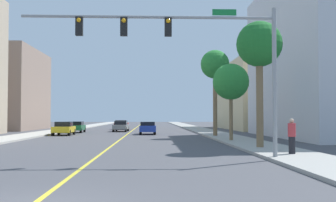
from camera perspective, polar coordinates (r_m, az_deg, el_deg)
The scene contains 16 objects.
ground at distance 51.19m, azimuth -5.26°, elevation -4.31°, with size 192.00×192.00×0.00m, color #47474C.
sidewalk_left at distance 52.54m, azimuth -15.70°, elevation -4.10°, with size 3.33×168.00×0.15m, color #B2ADA3.
sidewalk_right at distance 51.58m, azimuth 5.39°, elevation -4.21°, with size 3.33×168.00×0.15m, color #9E9B93.
lane_marking_center at distance 51.19m, azimuth -5.26°, elevation -4.30°, with size 0.16×144.00×0.01m, color yellow.
building_right_near at distance 42.76m, azimuth 21.86°, elevation 5.49°, with size 11.77×21.07×15.03m, color silver.
building_right_far at distance 66.60m, azimuth 12.13°, elevation 0.51°, with size 10.13×25.40×9.91m, color beige.
traffic_signal_mast at distance 19.05m, azimuth 3.04°, elevation 7.79°, with size 11.52×0.36×6.79m.
palm_near at distance 25.73m, azimuth 12.38°, elevation 7.29°, with size 2.74×2.74×7.53m.
palm_mid at distance 32.54m, azimuth 8.59°, elevation 2.55°, with size 2.80×2.80×5.90m.
palm_far at distance 39.90m, azimuth 6.44°, elevation 4.77°, with size 2.73×2.73×8.13m.
car_gray at distance 54.17m, azimuth -6.45°, elevation -3.42°, with size 1.89×4.41×1.37m.
car_red at distance 62.50m, azimuth -6.40°, elevation -3.23°, with size 1.92×4.34×1.39m.
car_yellow at distance 44.79m, azimuth -14.06°, elevation -3.65°, with size 1.90×4.08×1.41m.
car_green at distance 51.60m, azimuth -12.52°, elevation -3.45°, with size 1.97×4.11×1.35m.
car_blue at distance 45.71m, azimuth -2.81°, elevation -3.66°, with size 1.80×4.32×1.38m.
pedestrian at distance 21.25m, azimuth 16.59°, elevation -4.63°, with size 0.38×0.38×1.71m.
Camera 1 is at (2.65, -9.08, 1.98)m, focal length 44.54 mm.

